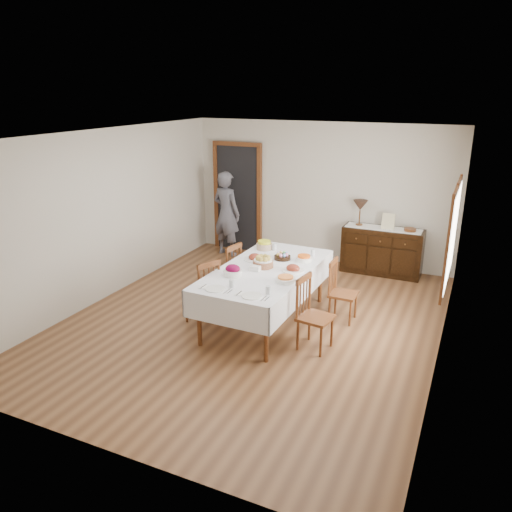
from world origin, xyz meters
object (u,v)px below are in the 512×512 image
at_px(dining_table, 266,275).
at_px(chair_left_near, 204,292).
at_px(person, 226,211).
at_px(chair_right_near, 312,313).
at_px(table_lamp, 360,206).
at_px(chair_left_far, 227,273).
at_px(chair_right_far, 340,290).
at_px(sideboard, 382,251).

relative_size(dining_table, chair_left_near, 2.49).
distance_m(chair_left_near, person, 3.14).
xyz_separation_m(chair_right_near, table_lamp, (-0.17, 3.11, 0.71)).
relative_size(dining_table, person, 1.34).
xyz_separation_m(chair_right_near, person, (-2.74, 2.91, 0.41)).
bearing_deg(chair_left_far, chair_left_near, 13.43).
bearing_deg(dining_table, chair_left_near, -150.09).
xyz_separation_m(chair_left_far, chair_right_near, (1.63, -0.82, 0.00)).
xyz_separation_m(chair_left_near, person, (-1.15, 2.89, 0.41)).
relative_size(chair_left_near, chair_right_far, 1.07).
distance_m(chair_right_far, sideboard, 2.16).
distance_m(chair_right_near, sideboard, 3.11).
xyz_separation_m(dining_table, chair_right_far, (0.94, 0.51, -0.26)).
height_order(chair_right_far, person, person).
relative_size(chair_left_far, table_lamp, 2.07).
xyz_separation_m(chair_right_far, sideboard, (0.17, 2.16, -0.03)).
height_order(chair_left_near, table_lamp, table_lamp).
bearing_deg(chair_left_near, table_lamp, 177.91).
height_order(dining_table, chair_right_near, chair_right_near).
height_order(chair_right_near, chair_right_far, chair_right_near).
height_order(sideboard, table_lamp, table_lamp).
relative_size(chair_left_far, person, 0.54).
bearing_deg(chair_right_far, person, 55.88).
distance_m(chair_left_far, table_lamp, 2.81).
xyz_separation_m(chair_right_far, table_lamp, (-0.28, 2.17, 0.74)).
relative_size(chair_left_near, person, 0.54).
bearing_deg(dining_table, chair_left_far, 155.76).
distance_m(chair_left_near, chair_left_far, 0.80).
relative_size(dining_table, table_lamp, 5.16).
bearing_deg(sideboard, table_lamp, 178.22).
bearing_deg(sideboard, dining_table, -112.51).
bearing_deg(chair_left_near, person, -135.68).
distance_m(dining_table, chair_right_near, 0.96).
height_order(dining_table, chair_right_far, chair_right_far).
height_order(chair_right_near, table_lamp, table_lamp).
height_order(chair_left_far, chair_right_far, chair_left_far).
bearing_deg(dining_table, chair_right_near, -26.33).
relative_size(chair_right_near, sideboard, 0.69).
xyz_separation_m(chair_right_near, chair_right_far, (0.11, 0.94, -0.03)).
xyz_separation_m(dining_table, chair_left_near, (-0.75, -0.41, -0.23)).
distance_m(chair_left_far, chair_right_far, 1.75).
bearing_deg(sideboard, chair_left_near, -121.17).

